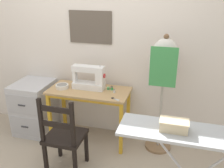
{
  "coord_description": "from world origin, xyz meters",
  "views": [
    {
      "loc": [
        1.04,
        -2.42,
        1.92
      ],
      "look_at": [
        0.3,
        0.22,
        0.83
      ],
      "focal_mm": 40.0,
      "sensor_mm": 36.0,
      "label": 1
    }
  ],
  "objects_px": {
    "thread_spool_far_edge": "(114,91)",
    "scissors": "(114,99)",
    "filing_cabinet": "(35,107)",
    "storage_box": "(174,125)",
    "fabric_bowl": "(62,86)",
    "wooden_chair": "(64,137)",
    "sewing_machine": "(90,78)",
    "dress_form": "(164,68)",
    "ironing_board": "(196,138)",
    "thread_spool_mid_table": "(112,88)",
    "thread_spool_near_machine": "(108,88)"
  },
  "relations": [
    {
      "from": "wooden_chair",
      "to": "dress_form",
      "type": "distance_m",
      "value": 1.32
    },
    {
      "from": "thread_spool_near_machine",
      "to": "thread_spool_mid_table",
      "type": "xyz_separation_m",
      "value": [
        0.05,
        -0.0,
        0.01
      ]
    },
    {
      "from": "thread_spool_far_edge",
      "to": "wooden_chair",
      "type": "xyz_separation_m",
      "value": [
        -0.38,
        -0.63,
        -0.31
      ]
    },
    {
      "from": "scissors",
      "to": "thread_spool_near_machine",
      "type": "relative_size",
      "value": 2.68
    },
    {
      "from": "scissors",
      "to": "ironing_board",
      "type": "height_order",
      "value": "ironing_board"
    },
    {
      "from": "storage_box",
      "to": "ironing_board",
      "type": "bearing_deg",
      "value": 3.05
    },
    {
      "from": "ironing_board",
      "to": "thread_spool_far_edge",
      "type": "bearing_deg",
      "value": 133.77
    },
    {
      "from": "thread_spool_far_edge",
      "to": "scissors",
      "type": "bearing_deg",
      "value": -75.62
    },
    {
      "from": "thread_spool_near_machine",
      "to": "thread_spool_far_edge",
      "type": "relative_size",
      "value": 0.98
    },
    {
      "from": "scissors",
      "to": "dress_form",
      "type": "xyz_separation_m",
      "value": [
        0.52,
        0.22,
        0.34
      ]
    },
    {
      "from": "thread_spool_mid_table",
      "to": "storage_box",
      "type": "distance_m",
      "value": 1.3
    },
    {
      "from": "sewing_machine",
      "to": "ironing_board",
      "type": "bearing_deg",
      "value": -38.93
    },
    {
      "from": "sewing_machine",
      "to": "thread_spool_mid_table",
      "type": "distance_m",
      "value": 0.29
    },
    {
      "from": "thread_spool_near_machine",
      "to": "ironing_board",
      "type": "distance_m",
      "value": 1.43
    },
    {
      "from": "sewing_machine",
      "to": "scissors",
      "type": "distance_m",
      "value": 0.44
    },
    {
      "from": "storage_box",
      "to": "dress_form",
      "type": "bearing_deg",
      "value": 99.4
    },
    {
      "from": "dress_form",
      "to": "fabric_bowl",
      "type": "bearing_deg",
      "value": -175.94
    },
    {
      "from": "scissors",
      "to": "dress_form",
      "type": "height_order",
      "value": "dress_form"
    },
    {
      "from": "storage_box",
      "to": "fabric_bowl",
      "type": "bearing_deg",
      "value": 146.75
    },
    {
      "from": "fabric_bowl",
      "to": "scissors",
      "type": "bearing_deg",
      "value": -10.59
    },
    {
      "from": "sewing_machine",
      "to": "fabric_bowl",
      "type": "height_order",
      "value": "sewing_machine"
    },
    {
      "from": "scissors",
      "to": "wooden_chair",
      "type": "xyz_separation_m",
      "value": [
        -0.42,
        -0.46,
        -0.29
      ]
    },
    {
      "from": "thread_spool_far_edge",
      "to": "dress_form",
      "type": "relative_size",
      "value": 0.03
    },
    {
      "from": "thread_spool_far_edge",
      "to": "filing_cabinet",
      "type": "height_order",
      "value": "thread_spool_far_edge"
    },
    {
      "from": "thread_spool_far_edge",
      "to": "thread_spool_near_machine",
      "type": "bearing_deg",
      "value": 141.65
    },
    {
      "from": "ironing_board",
      "to": "thread_spool_near_machine",
      "type": "bearing_deg",
      "value": 134.46
    },
    {
      "from": "thread_spool_near_machine",
      "to": "storage_box",
      "type": "relative_size",
      "value": 0.2
    },
    {
      "from": "fabric_bowl",
      "to": "storage_box",
      "type": "height_order",
      "value": "storage_box"
    },
    {
      "from": "sewing_machine",
      "to": "dress_form",
      "type": "height_order",
      "value": "dress_form"
    },
    {
      "from": "thread_spool_near_machine",
      "to": "storage_box",
      "type": "bearing_deg",
      "value": -51.25
    },
    {
      "from": "scissors",
      "to": "thread_spool_mid_table",
      "type": "bearing_deg",
      "value": 111.2
    },
    {
      "from": "scissors",
      "to": "ironing_board",
      "type": "distance_m",
      "value": 1.16
    },
    {
      "from": "thread_spool_far_edge",
      "to": "thread_spool_mid_table",
      "type": "bearing_deg",
      "value": 124.29
    },
    {
      "from": "wooden_chair",
      "to": "sewing_machine",
      "type": "bearing_deg",
      "value": 84.69
    },
    {
      "from": "fabric_bowl",
      "to": "ironing_board",
      "type": "height_order",
      "value": "ironing_board"
    },
    {
      "from": "wooden_chair",
      "to": "dress_form",
      "type": "bearing_deg",
      "value": 36.04
    },
    {
      "from": "thread_spool_far_edge",
      "to": "ironing_board",
      "type": "relative_size",
      "value": 0.04
    },
    {
      "from": "filing_cabinet",
      "to": "dress_form",
      "type": "bearing_deg",
      "value": 1.13
    },
    {
      "from": "scissors",
      "to": "thread_spool_mid_table",
      "type": "distance_m",
      "value": 0.26
    },
    {
      "from": "ironing_board",
      "to": "storage_box",
      "type": "height_order",
      "value": "storage_box"
    },
    {
      "from": "scissors",
      "to": "thread_spool_near_machine",
      "type": "xyz_separation_m",
      "value": [
        -0.14,
        0.24,
        0.01
      ]
    },
    {
      "from": "thread_spool_near_machine",
      "to": "wooden_chair",
      "type": "bearing_deg",
      "value": -111.94
    },
    {
      "from": "scissors",
      "to": "dress_form",
      "type": "bearing_deg",
      "value": 23.17
    },
    {
      "from": "fabric_bowl",
      "to": "dress_form",
      "type": "distance_m",
      "value": 1.27
    },
    {
      "from": "thread_spool_far_edge",
      "to": "storage_box",
      "type": "distance_m",
      "value": 1.21
    },
    {
      "from": "fabric_bowl",
      "to": "filing_cabinet",
      "type": "xyz_separation_m",
      "value": [
        -0.47,
        0.05,
        -0.38
      ]
    },
    {
      "from": "thread_spool_mid_table",
      "to": "fabric_bowl",
      "type": "bearing_deg",
      "value": -170.36
    },
    {
      "from": "filing_cabinet",
      "to": "storage_box",
      "type": "height_order",
      "value": "storage_box"
    },
    {
      "from": "sewing_machine",
      "to": "ironing_board",
      "type": "xyz_separation_m",
      "value": [
        1.22,
        -0.99,
        -0.01
      ]
    },
    {
      "from": "fabric_bowl",
      "to": "storage_box",
      "type": "distance_m",
      "value": 1.68
    }
  ]
}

